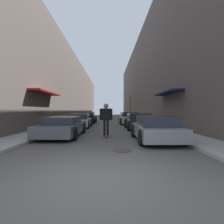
% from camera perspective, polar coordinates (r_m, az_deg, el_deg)
% --- Properties ---
extents(ground, '(128.65, 128.65, 0.00)m').
position_cam_1_polar(ground, '(27.18, -1.29, -2.60)').
color(ground, '#4C4947').
extents(curb_strip_left, '(1.80, 58.48, 0.12)m').
position_cam_1_polar(curb_strip_left, '(33.33, -8.72, -1.93)').
color(curb_strip_left, gray).
rests_on(curb_strip_left, ground).
extents(curb_strip_right, '(1.80, 58.48, 0.12)m').
position_cam_1_polar(curb_strip_right, '(33.28, 6.30, -1.93)').
color(curb_strip_right, gray).
rests_on(curb_strip_right, ground).
extents(building_row_left, '(4.90, 58.48, 10.45)m').
position_cam_1_polar(building_row_left, '(34.02, -13.61, 6.82)').
color(building_row_left, '#564C47').
rests_on(building_row_left, ground).
extents(building_row_right, '(4.90, 58.48, 14.29)m').
position_cam_1_polar(building_row_right, '(34.20, 11.22, 10.04)').
color(building_row_right, '#564C47').
rests_on(building_row_right, ground).
extents(parked_car_left_0, '(2.05, 4.68, 1.14)m').
position_cam_1_polar(parked_car_left_0, '(10.40, -15.63, -4.56)').
color(parked_car_left_0, '#515459').
rests_on(parked_car_left_0, ground).
extents(parked_car_left_1, '(1.91, 4.19, 1.18)m').
position_cam_1_polar(parked_car_left_1, '(15.60, -10.50, -2.79)').
color(parked_car_left_1, '#B7B7BC').
rests_on(parked_car_left_1, ground).
extents(parked_car_left_2, '(2.08, 4.01, 1.27)m').
position_cam_1_polar(parked_car_left_2, '(20.89, -8.13, -1.83)').
color(parked_car_left_2, black).
rests_on(parked_car_left_2, ground).
extents(parked_car_right_0, '(1.98, 3.99, 1.22)m').
position_cam_1_polar(parked_car_right_0, '(8.74, 14.00, -5.31)').
color(parked_car_right_0, gray).
rests_on(parked_car_right_0, ground).
extents(parked_car_right_1, '(1.91, 4.03, 1.26)m').
position_cam_1_polar(parked_car_right_1, '(14.03, 8.46, -3.03)').
color(parked_car_right_1, '#232326').
rests_on(parked_car_right_1, ground).
extents(parked_car_right_2, '(2.07, 4.48, 1.30)m').
position_cam_1_polar(parked_car_right_2, '(19.18, 5.53, -2.01)').
color(parked_car_right_2, '#B7B7BC').
rests_on(parked_car_right_2, ground).
extents(skateboarder, '(0.72, 0.78, 1.87)m').
position_cam_1_polar(skateboarder, '(9.84, -1.96, -1.38)').
color(skateboarder, brown).
rests_on(skateboarder, ground).
extents(manhole_cover, '(0.70, 0.70, 0.02)m').
position_cam_1_polar(manhole_cover, '(6.60, 3.17, -12.39)').
color(manhole_cover, '#332D28').
rests_on(manhole_cover, ground).
extents(traffic_light, '(0.16, 0.22, 3.87)m').
position_cam_1_polar(traffic_light, '(32.24, 5.99, 2.30)').
color(traffic_light, '#2D2D2D').
rests_on(traffic_light, curb_strip_right).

